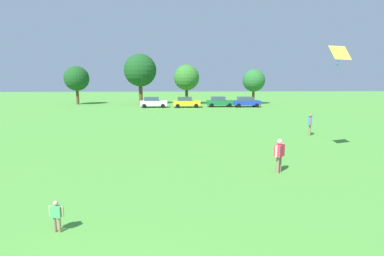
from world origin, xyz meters
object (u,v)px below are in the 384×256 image
tree_far_right (254,81)px  child_kite_flyer (56,214)px  tree_far_left (77,79)px  parked_car_white_0 (153,102)px  bystander_near_trees (310,123)px  parked_car_blue_3 (246,102)px  tree_left (140,70)px  tree_right (187,78)px  kite (340,54)px  adult_bystander (279,153)px  parked_car_green_2 (220,102)px  parked_car_yellow_1 (186,102)px

tree_far_right → child_kite_flyer: bearing=-110.7°
tree_far_left → parked_car_white_0: bearing=-26.2°
bystander_near_trees → parked_car_blue_3: 25.62m
parked_car_white_0 → tree_left: bearing=113.1°
tree_right → parked_car_blue_3: bearing=-32.9°
bystander_near_trees → tree_far_left: bearing=65.4°
tree_left → tree_far_right: (20.45, -0.14, -1.80)m
kite → adult_bystander: bearing=-143.1°
bystander_near_trees → tree_far_left: tree_far_left is taller
kite → parked_car_white_0: bearing=112.1°
bystander_near_trees → kite: size_ratio=1.26×
parked_car_blue_3 → tree_right: 11.97m
parked_car_green_2 → tree_far_left: 25.90m
adult_bystander → parked_car_white_0: size_ratio=0.39×
kite → child_kite_flyer: bearing=-146.0°
adult_bystander → kite: bearing=169.2°
adult_bystander → parked_car_green_2: 35.86m
kite → tree_right: 38.81m
parked_car_green_2 → tree_far_left: bearing=165.8°
parked_car_green_2 → child_kite_flyer: bearing=-104.5°
adult_bystander → parked_car_white_0: 36.19m
bystander_near_trees → tree_left: bearing=52.4°
adult_bystander → tree_far_right: size_ratio=0.26×
tree_left → tree_right: size_ratio=1.27×
child_kite_flyer → tree_right: tree_right is taller
bystander_near_trees → tree_far_left: (-28.40, 32.46, 3.57)m
parked_car_white_0 → child_kite_flyer: bearing=-89.9°
parked_car_yellow_1 → tree_far_right: (12.49, 6.30, 3.39)m
child_kite_flyer → parked_car_green_2: parked_car_green_2 is taller
kite → tree_far_right: 38.34m
child_kite_flyer → kite: 16.40m
tree_far_left → tree_far_right: bearing=-1.4°
parked_car_green_2 → tree_far_right: 9.52m
bystander_near_trees → parked_car_yellow_1: bystander_near_trees is taller
bystander_near_trees → child_kite_flyer: bearing=160.8°
parked_car_white_0 → tree_right: tree_right is taller
adult_bystander → parked_car_white_0: parked_car_white_0 is taller
kite → parked_car_blue_3: bearing=86.2°
kite → tree_far_right: kite is taller
bystander_near_trees → adult_bystander: bearing=173.3°
parked_car_white_0 → parked_car_yellow_1: same height
kite → tree_far_right: (4.81, 38.00, -1.66)m
parked_car_yellow_1 → tree_far_right: 14.40m
adult_bystander → tree_right: tree_right is taller
bystander_near_trees → parked_car_blue_3: (0.72, 25.61, -0.19)m
adult_bystander → tree_right: (-2.99, 41.38, 3.79)m
parked_car_white_0 → bystander_near_trees: bearing=-60.7°
tree_left → tree_right: (8.24, -0.05, -1.27)m
parked_car_green_2 → tree_far_left: tree_far_left is taller
parked_car_yellow_1 → tree_right: 7.50m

